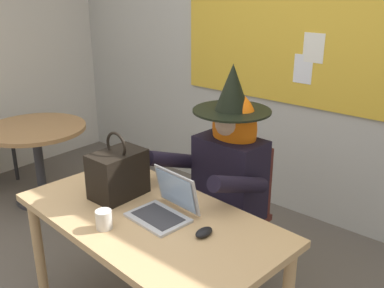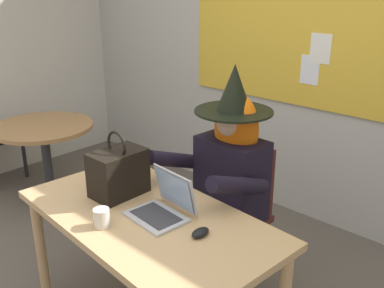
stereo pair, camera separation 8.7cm
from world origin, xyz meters
TOP-DOWN VIEW (x-y plane):
  - wall_back_bulletin at (0.00, 1.92)m, footprint 5.57×2.00m
  - desk_main at (0.03, 0.10)m, footprint 1.49×0.87m
  - chair_at_desk at (0.05, 0.85)m, footprint 0.44×0.44m
  - person_costumed at (0.04, 0.72)m, footprint 0.61×0.71m
  - laptop at (0.10, 0.16)m, footprint 0.32×0.29m
  - computer_mouse at (0.37, 0.14)m, footprint 0.06×0.10m
  - handbag at (-0.26, 0.15)m, footprint 0.20×0.30m
  - coffee_mug at (-0.04, -0.13)m, footprint 0.08×0.08m
  - side_table_round at (-1.88, 0.58)m, footprint 0.87×0.87m

SIDE VIEW (x-z plane):
  - chair_at_desk at x=0.05m, z-range 0.06..0.98m
  - side_table_round at x=-1.88m, z-range 0.17..0.87m
  - desk_main at x=0.03m, z-range 0.28..1.03m
  - computer_mouse at x=0.37m, z-range 0.75..0.78m
  - coffee_mug at x=-0.04m, z-range 0.75..0.84m
  - laptop at x=0.10m, z-range 0.68..0.91m
  - person_costumed at x=0.04m, z-range 0.08..1.53m
  - handbag at x=-0.26m, z-range 0.69..1.07m
  - wall_back_bulletin at x=0.00m, z-range 0.01..2.85m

